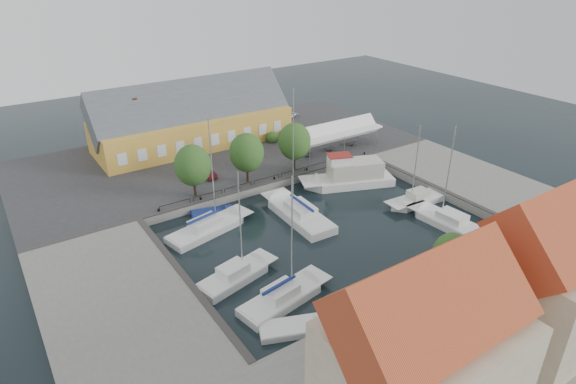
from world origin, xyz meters
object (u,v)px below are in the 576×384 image
object	(u,v)px
warehouse	(188,122)
launch_nw	(211,214)
west_boat_a	(209,229)
west_boat_d	(284,298)
car_red	(205,172)
trawler	(350,177)
tent_canopy	(337,132)
launch_sw	(292,330)
west_boat_c	(236,277)
east_boat_c	(448,223)
center_sailboat	(298,215)
east_boat_b	(416,202)
car_silver	(289,114)

from	to	relation	value
warehouse	launch_nw	size ratio (longest dim) A/B	5.68
west_boat_a	west_boat_d	distance (m)	13.97
car_red	trawler	world-z (taller)	trawler
tent_canopy	launch_sw	distance (m)	36.98
west_boat_c	west_boat_d	distance (m)	5.31
warehouse	west_boat_a	xyz separation A→B (m)	(-7.91, -22.97, -4.16)
trawler	east_boat_c	world-z (taller)	east_boat_c
west_boat_d	east_boat_c	bearing A→B (deg)	1.93
tent_canopy	east_boat_c	bearing A→B (deg)	-96.06
center_sailboat	trawler	xyz separation A→B (m)	(10.38, 3.38, 0.65)
tent_canopy	car_red	bearing A→B (deg)	174.40
east_boat_c	trawler	bearing A→B (deg)	99.04
east_boat_b	west_boat_d	bearing A→B (deg)	-164.66
warehouse	trawler	xyz separation A→B (m)	(12.04, -22.45, -3.41)
west_boat_d	launch_sw	distance (m)	3.66
warehouse	launch_sw	size ratio (longest dim) A/B	4.94
west_boat_d	launch_sw	world-z (taller)	west_boat_d
center_sailboat	east_boat_b	world-z (taller)	center_sailboat
car_red	east_boat_c	size ratio (longest dim) A/B	0.33
center_sailboat	trawler	world-z (taller)	center_sailboat
tent_canopy	west_boat_c	world-z (taller)	west_boat_c
east_boat_c	west_boat_a	bearing A→B (deg)	149.13
tent_canopy	west_boat_d	bearing A→B (deg)	-136.31
warehouse	trawler	bearing A→B (deg)	-61.81
west_boat_a	west_boat_d	world-z (taller)	west_boat_a
center_sailboat	launch_nw	world-z (taller)	center_sailboat
trawler	car_red	bearing A→B (deg)	145.15
car_red	east_boat_c	distance (m)	29.84
center_sailboat	launch_nw	bearing A→B (deg)	142.72
car_red	car_silver	bearing A→B (deg)	28.25
warehouse	launch_sw	distance (m)	41.52
center_sailboat	west_boat_c	distance (m)	12.71
tent_canopy	west_boat_d	distance (m)	33.59
car_red	east_boat_c	xyz separation A→B (m)	(17.30, -24.28, -1.38)
car_silver	west_boat_c	bearing A→B (deg)	132.28
east_boat_c	tent_canopy	bearing A→B (deg)	83.94
east_boat_c	launch_sw	bearing A→B (deg)	-170.02
warehouse	tent_canopy	distance (m)	21.63
tent_canopy	west_boat_a	bearing A→B (deg)	-159.60
trawler	east_boat_c	xyz separation A→B (m)	(2.19, -13.75, -0.76)
west_boat_d	launch_nw	bearing A→B (deg)	85.23
west_boat_d	launch_sw	size ratio (longest dim) A/B	2.07
car_silver	launch_sw	xyz separation A→B (m)	(-28.26, -42.60, -1.51)
tent_canopy	west_boat_a	distance (m)	26.37
car_red	tent_canopy	bearing A→B (deg)	-9.87
car_silver	center_sailboat	distance (m)	33.21
tent_canopy	west_boat_a	xyz separation A→B (m)	(-24.51, -9.11, -3.41)
west_boat_a	launch_sw	world-z (taller)	west_boat_a
tent_canopy	launch_sw	bearing A→B (deg)	-134.09
tent_canopy	center_sailboat	xyz separation A→B (m)	(-14.94, -11.98, -3.32)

